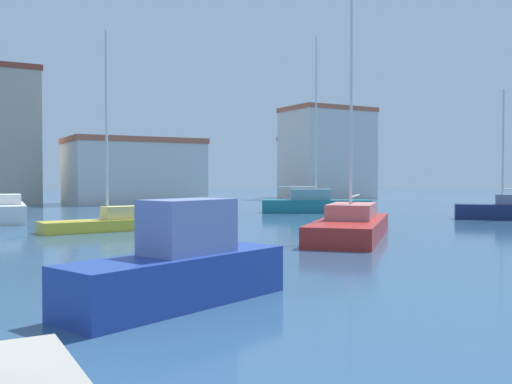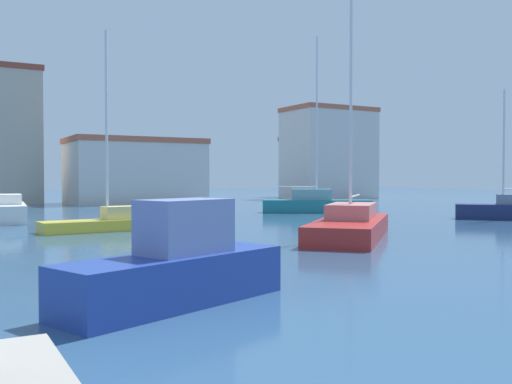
{
  "view_description": "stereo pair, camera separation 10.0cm",
  "coord_description": "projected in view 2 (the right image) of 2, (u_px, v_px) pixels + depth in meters",
  "views": [
    {
      "loc": [
        2.21,
        -6.07,
        2.49
      ],
      "look_at": [
        15.62,
        17.72,
        1.75
      ],
      "focal_mm": 40.0,
      "sensor_mm": 36.0,
      "label": 1
    },
    {
      "loc": [
        2.3,
        -6.11,
        2.49
      ],
      "look_at": [
        15.62,
        17.72,
        1.75
      ],
      "focal_mm": 40.0,
      "sensor_mm": 36.0,
      "label": 2
    }
  ],
  "objects": [
    {
      "name": "motorboat_blue_behind_lamppost",
      "position": [
        177.0,
        267.0,
        11.07
      ],
      "size": [
        5.05,
        3.06,
        2.04
      ],
      "color": "#233D93",
      "rests_on": "water"
    },
    {
      "name": "sailboat_navy_mid_harbor",
      "position": [
        505.0,
        209.0,
        32.86
      ],
      "size": [
        4.54,
        4.69,
        7.5
      ],
      "color": "#19234C",
      "rests_on": "water"
    },
    {
      "name": "water",
      "position": [
        224.0,
        225.0,
        29.05
      ],
      "size": [
        160.0,
        160.0,
        0.0
      ],
      "primitive_type": "plane",
      "color": "#2D5175",
      "rests_on": "ground"
    },
    {
      "name": "warehouse_block",
      "position": [
        321.0,
        166.0,
        68.1
      ],
      "size": [
        6.45,
        9.42,
        7.4
      ],
      "color": "#B2A893",
      "rests_on": "ground"
    },
    {
      "name": "motorboat_white_center_channel",
      "position": [
        7.0,
        211.0,
        31.64
      ],
      "size": [
        2.46,
        6.44,
        1.52
      ],
      "color": "white",
      "rests_on": "water"
    },
    {
      "name": "sailboat_red_near_pier",
      "position": [
        351.0,
        225.0,
        23.14
      ],
      "size": [
        7.77,
        7.63,
        9.79
      ],
      "color": "#B22823",
      "rests_on": "water"
    },
    {
      "name": "yacht_club",
      "position": [
        135.0,
        171.0,
        54.01
      ],
      "size": [
        12.24,
        7.8,
        6.07
      ],
      "color": "beige",
      "rests_on": "ground"
    },
    {
      "name": "sailboat_yellow_far_left",
      "position": [
        110.0,
        221.0,
        26.2
      ],
      "size": [
        6.06,
        2.05,
        9.15
      ],
      "color": "gold",
      "rests_on": "water"
    },
    {
      "name": "sailboat_teal_distant_east",
      "position": [
        316.0,
        203.0,
        39.26
      ],
      "size": [
        7.29,
        5.56,
        12.07
      ],
      "color": "#1E707A",
      "rests_on": "water"
    },
    {
      "name": "harbor_office",
      "position": [
        329.0,
        153.0,
        64.7
      ],
      "size": [
        9.6,
        6.5,
        10.27
      ],
      "color": "beige",
      "rests_on": "ground"
    }
  ]
}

